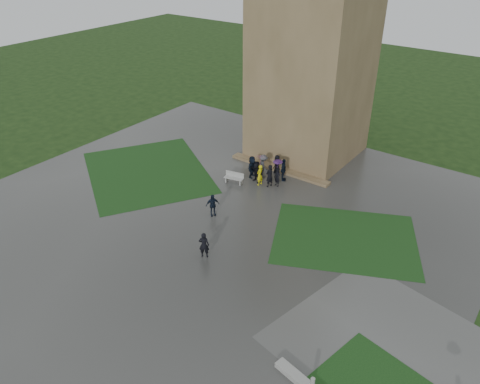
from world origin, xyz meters
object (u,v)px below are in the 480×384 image
Objects in this scene: bench at (234,178)px; pedestrian_near at (204,245)px; pedestrian_mid at (213,205)px; tower at (313,49)px.

pedestrian_near is at bearing -76.64° from bench.
pedestrian_mid is (1.59, -4.58, 0.37)m from bench.
bench is 9.43m from pedestrian_near.
tower reaches higher than pedestrian_near.
tower is at bearing 65.93° from bench.
tower is at bearing 33.19° from pedestrian_mid.
bench is at bearing 52.83° from pedestrian_mid.
pedestrian_near is at bearing -113.53° from pedestrian_mid.
tower is 11.40× the size of bench.
tower reaches higher than pedestrian_mid.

